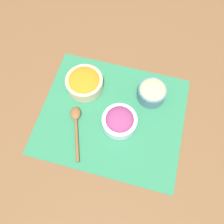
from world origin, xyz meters
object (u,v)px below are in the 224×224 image
object	(u,v)px
cucumber_bowl	(152,92)
onion_bowl	(120,121)
carrot_bowl	(84,82)
wooden_spoon	(76,121)

from	to	relation	value
cucumber_bowl	onion_bowl	bearing A→B (deg)	-122.09
carrot_bowl	wooden_spoon	world-z (taller)	carrot_bowl
wooden_spoon	cucumber_bowl	bearing A→B (deg)	35.65
onion_bowl	cucumber_bowl	xyz separation A→B (m)	(0.10, 0.15, 0.00)
carrot_bowl	cucumber_bowl	bearing A→B (deg)	5.47
carrot_bowl	cucumber_bowl	size ratio (longest dim) A/B	1.31
carrot_bowl	cucumber_bowl	world-z (taller)	cucumber_bowl
onion_bowl	carrot_bowl	world-z (taller)	onion_bowl
carrot_bowl	onion_bowl	bearing A→B (deg)	-35.27
cucumber_bowl	wooden_spoon	xyz separation A→B (m)	(-0.26, -0.19, -0.03)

